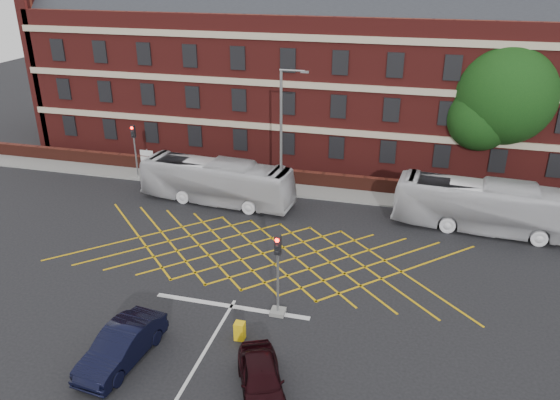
% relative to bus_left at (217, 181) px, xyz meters
% --- Properties ---
extents(ground, '(120.00, 120.00, 0.00)m').
position_rel_bus_left_xyz_m(ground, '(5.22, -8.36, -1.54)').
color(ground, black).
rests_on(ground, ground).
extents(victorian_building, '(51.00, 12.17, 20.40)m').
position_rel_bus_left_xyz_m(victorian_building, '(5.47, 13.64, 6.29)').
color(victorian_building, '#5B1917').
rests_on(victorian_building, ground).
extents(boundary_wall, '(56.00, 0.50, 1.10)m').
position_rel_bus_left_xyz_m(boundary_wall, '(5.22, 4.64, -0.99)').
color(boundary_wall, '#481B13').
rests_on(boundary_wall, ground).
extents(far_pavement, '(60.00, 3.00, 0.12)m').
position_rel_bus_left_xyz_m(far_pavement, '(5.22, 3.64, -1.48)').
color(far_pavement, slate).
rests_on(far_pavement, ground).
extents(box_junction_hatching, '(8.22, 8.22, 0.02)m').
position_rel_bus_left_xyz_m(box_junction_hatching, '(5.22, -6.36, -1.53)').
color(box_junction_hatching, '#CC990C').
rests_on(box_junction_hatching, ground).
extents(stop_line, '(8.00, 0.30, 0.02)m').
position_rel_bus_left_xyz_m(stop_line, '(5.22, -11.86, -1.53)').
color(stop_line, silver).
rests_on(stop_line, ground).
extents(centre_line, '(0.15, 14.00, 0.02)m').
position_rel_bus_left_xyz_m(centre_line, '(5.22, -18.36, -1.53)').
color(centre_line, silver).
rests_on(centre_line, ground).
extents(bus_left, '(11.27, 3.67, 3.08)m').
position_rel_bus_left_xyz_m(bus_left, '(0.00, 0.00, 0.00)').
color(bus_left, silver).
rests_on(bus_left, ground).
extents(bus_right, '(11.79, 3.64, 3.24)m').
position_rel_bus_left_xyz_m(bus_right, '(18.05, 0.20, 0.08)').
color(bus_right, silver).
rests_on(bus_right, ground).
extents(car_navy, '(2.17, 4.93, 1.57)m').
position_rel_bus_left_xyz_m(car_navy, '(2.05, -16.82, -0.76)').
color(car_navy, black).
rests_on(car_navy, ground).
extents(car_maroon, '(3.23, 4.50, 1.42)m').
position_rel_bus_left_xyz_m(car_maroon, '(8.36, -17.14, -0.83)').
color(car_maroon, black).
rests_on(car_maroon, ground).
extents(deciduous_tree, '(7.64, 7.42, 10.64)m').
position_rel_bus_left_xyz_m(deciduous_tree, '(19.04, 8.76, 4.86)').
color(deciduous_tree, black).
rests_on(deciduous_tree, ground).
extents(traffic_light_near, '(0.70, 0.70, 4.27)m').
position_rel_bus_left_xyz_m(traffic_light_near, '(7.62, -11.84, 0.22)').
color(traffic_light_near, slate).
rests_on(traffic_light_near, ground).
extents(traffic_light_far, '(0.70, 0.70, 4.27)m').
position_rel_bus_left_xyz_m(traffic_light_far, '(-7.68, 2.69, 0.22)').
color(traffic_light_far, slate).
rests_on(traffic_light_far, ground).
extents(street_lamp, '(2.25, 1.00, 9.60)m').
position_rel_bus_left_xyz_m(street_lamp, '(4.77, -0.12, 1.82)').
color(street_lamp, slate).
rests_on(street_lamp, ground).
extents(direction_signs, '(1.10, 0.16, 2.20)m').
position_rel_bus_left_xyz_m(direction_signs, '(-7.10, 3.35, -0.16)').
color(direction_signs, gray).
rests_on(direction_signs, ground).
extents(utility_cabinet, '(0.45, 0.42, 0.88)m').
position_rel_bus_left_xyz_m(utility_cabinet, '(6.44, -14.15, -1.10)').
color(utility_cabinet, '#E9B60D').
rests_on(utility_cabinet, ground).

